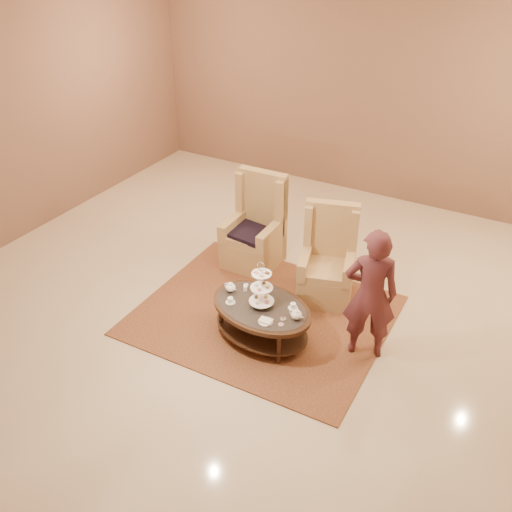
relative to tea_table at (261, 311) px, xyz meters
The scene contains 8 objects.
ground 0.56m from the tea_table, 133.13° to the left, with size 8.00×8.00×0.00m, color beige.
ceiling 0.56m from the tea_table, 133.13° to the left, with size 8.00×8.00×0.02m, color white.
wall_back 4.53m from the tea_table, 93.81° to the left, with size 8.00×0.04×3.50m, color #855D48.
rug 0.55m from the tea_table, 115.97° to the left, with size 2.95×2.47×0.02m.
tea_table is the anchor object (origin of this frame).
armchair_left 1.65m from the tea_table, 121.61° to the left, with size 0.71×0.73×1.29m.
armchair_right 1.21m from the tea_table, 75.67° to the left, with size 0.82×0.84×1.22m.
person 1.24m from the tea_table, 17.34° to the left, with size 0.67×0.56×1.56m.
Camera 1 is at (2.74, -4.79, 4.30)m, focal length 40.00 mm.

